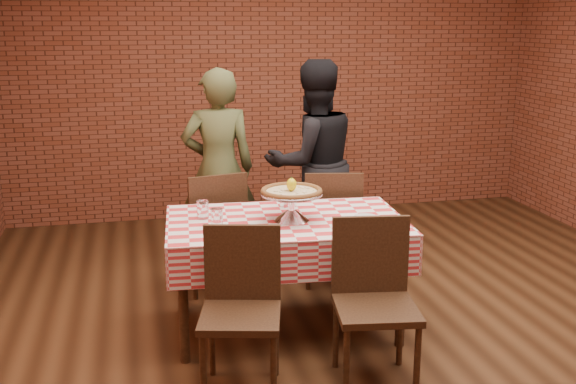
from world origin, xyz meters
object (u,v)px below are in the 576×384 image
at_px(water_glass_right, 203,210).
at_px(pizza_stand, 292,207).
at_px(chair_near_right, 376,307).
at_px(water_glass_left, 217,218).
at_px(chair_far_left, 211,229).
at_px(table, 286,275).
at_px(chair_far_right, 331,225).
at_px(chair_near_left, 240,316).
at_px(condiment_caddy, 288,198).
at_px(pizza, 292,192).
at_px(diner_olive, 218,168).
at_px(diner_black, 313,163).

bearing_deg(water_glass_right, pizza_stand, -16.56).
bearing_deg(chair_near_right, water_glass_left, 145.72).
distance_m(water_glass_left, chair_far_left, 0.98).
relative_size(table, chair_far_right, 1.65).
distance_m(water_glass_right, chair_near_left, 0.95).
xyz_separation_m(pizza_stand, chair_far_left, (-0.43, 0.87, -0.39)).
distance_m(chair_near_left, chair_near_right, 0.75).
xyz_separation_m(condiment_caddy, chair_far_left, (-0.48, 0.56, -0.36)).
bearing_deg(water_glass_right, pizza, -16.56).
bearing_deg(chair_far_left, water_glass_right, 68.39).
height_order(chair_far_left, diner_olive, diner_olive).
bearing_deg(condiment_caddy, chair_far_right, 36.58).
height_order(chair_near_left, chair_far_left, chair_far_left).
distance_m(condiment_caddy, chair_far_right, 0.75).
xyz_separation_m(chair_far_left, diner_black, (0.91, 0.40, 0.39)).
bearing_deg(diner_olive, chair_far_left, 76.53).
height_order(table, condiment_caddy, condiment_caddy).
distance_m(table, diner_olive, 1.43).
bearing_deg(pizza_stand, water_glass_left, -174.42).
relative_size(chair_far_left, diner_olive, 0.56).
bearing_deg(diner_olive, chair_far_right, 145.11).
xyz_separation_m(table, pizza_stand, (0.03, -0.03, 0.47)).
bearing_deg(pizza, pizza_stand, 0.00).
relative_size(water_glass_left, water_glass_right, 1.00).
distance_m(table, chair_near_right, 0.87).
distance_m(pizza, chair_near_left, 0.97).
distance_m(pizza, diner_olive, 1.40).
bearing_deg(chair_far_right, diner_black, -75.74).
height_order(table, water_glass_left, water_glass_left).
height_order(water_glass_left, condiment_caddy, condiment_caddy).
xyz_separation_m(chair_near_left, diner_black, (0.93, 1.97, 0.40)).
height_order(condiment_caddy, chair_far_right, chair_far_right).
relative_size(table, diner_olive, 0.92).
bearing_deg(pizza_stand, condiment_caddy, 81.00).
bearing_deg(table, chair_far_right, 54.68).
relative_size(table, pizza_stand, 3.68).
xyz_separation_m(chair_near_left, chair_near_right, (0.75, -0.07, 0.01)).
distance_m(condiment_caddy, chair_near_left, 1.19).
distance_m(table, chair_near_left, 0.85).
xyz_separation_m(chair_near_left, chair_far_right, (0.95, 1.48, 0.00)).
bearing_deg(diner_black, pizza, 59.98).
xyz_separation_m(condiment_caddy, diner_black, (0.43, 0.95, 0.03)).
relative_size(water_glass_right, diner_olive, 0.07).
relative_size(pizza_stand, chair_near_right, 0.44).
distance_m(pizza, chair_near_right, 0.96).
relative_size(pizza_stand, chair_far_right, 0.45).
relative_size(condiment_caddy, chair_far_right, 0.14).
relative_size(table, chair_near_right, 1.62).
bearing_deg(water_glass_left, chair_far_right, 40.03).
relative_size(pizza, chair_far_left, 0.42).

